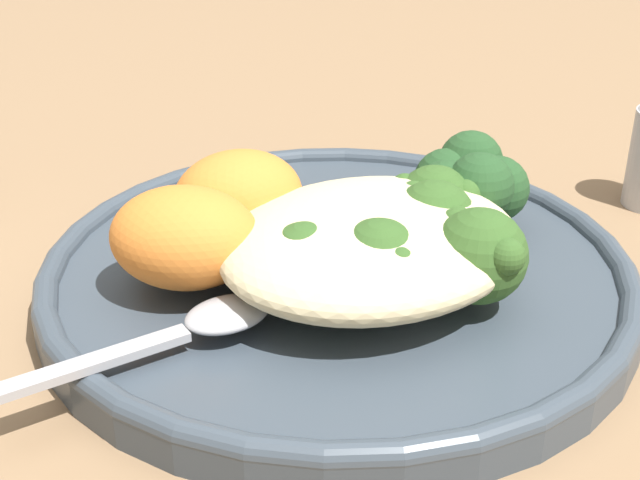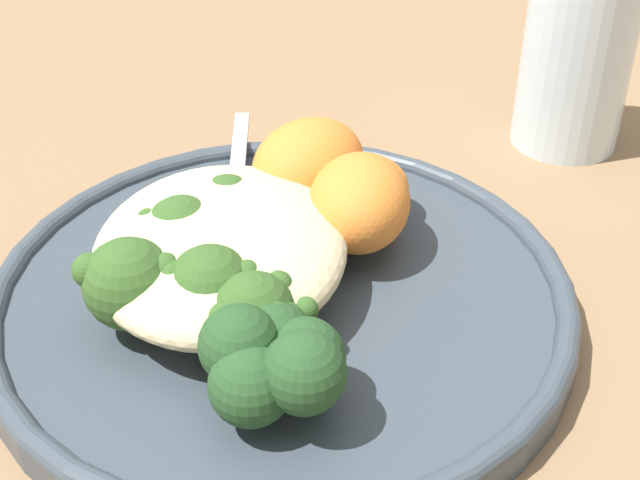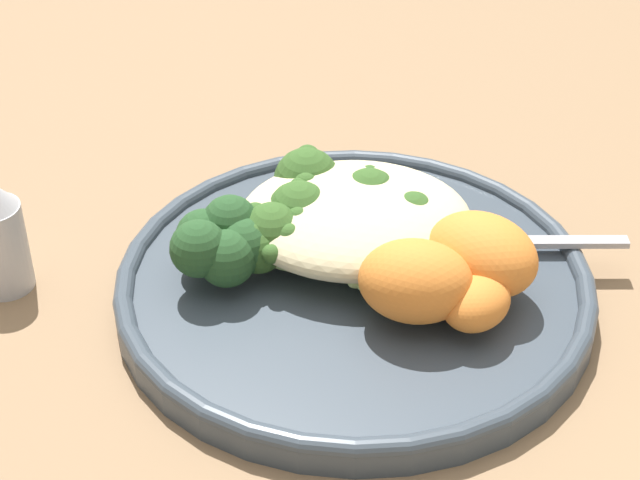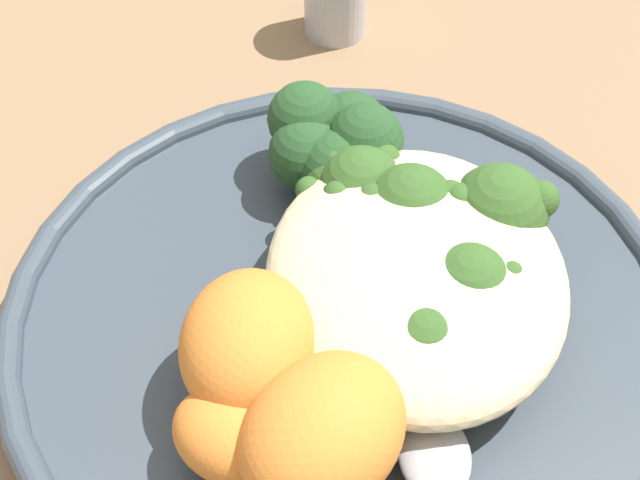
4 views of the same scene
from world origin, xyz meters
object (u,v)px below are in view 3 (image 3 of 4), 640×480
object	(u,v)px
sweet_potato_chunk_0	(415,281)
spoon	(494,240)
broccoli_stalk_2	(369,209)
broccoli_stalk_0	(402,231)
plate	(347,284)
broccoli_stalk_6	(284,238)
broccoli_stalk_4	(316,195)
sweet_potato_chunk_1	(482,257)
broccoli_stalk_7	(283,253)
quinoa_mound	(353,218)
broccoli_stalk_5	(309,222)
broccoli_stalk_1	(392,222)
sweet_potato_chunk_2	(476,302)
broccoli_stalk_3	(333,215)
kale_tuft	(221,242)

from	to	relation	value
sweet_potato_chunk_0	spoon	distance (m)	0.09
broccoli_stalk_2	sweet_potato_chunk_0	size ratio (longest dim) A/B	1.54
broccoli_stalk_0	spoon	size ratio (longest dim) A/B	0.69
plate	broccoli_stalk_6	bearing A→B (deg)	168.58
broccoli_stalk_6	sweet_potato_chunk_0	xyz separation A→B (m)	(0.08, -0.05, 0.01)
broccoli_stalk_4	broccoli_stalk_6	xyz separation A→B (m)	(-0.02, -0.05, -0.00)
sweet_potato_chunk_0	plate	bearing A→B (deg)	134.23
broccoli_stalk_0	spoon	bearing A→B (deg)	-46.55
sweet_potato_chunk_1	spoon	distance (m)	0.05
broccoli_stalk_7	sweet_potato_chunk_0	xyz separation A→B (m)	(0.08, -0.04, 0.01)
plate	broccoli_stalk_7	world-z (taller)	broccoli_stalk_7
quinoa_mound	broccoli_stalk_5	xyz separation A→B (m)	(-0.03, -0.00, -0.00)
broccoli_stalk_2	broccoli_stalk_5	xyz separation A→B (m)	(-0.04, -0.02, 0.00)
broccoli_stalk_5	sweet_potato_chunk_1	world-z (taller)	sweet_potato_chunk_1
broccoli_stalk_1	sweet_potato_chunk_2	distance (m)	0.09
broccoli_stalk_6	sweet_potato_chunk_2	size ratio (longest dim) A/B	2.23
sweet_potato_chunk_1	broccoli_stalk_3	bearing A→B (deg)	150.05
plate	kale_tuft	distance (m)	0.08
broccoli_stalk_1	broccoli_stalk_0	bearing A→B (deg)	-136.07
plate	broccoli_stalk_1	distance (m)	0.05
broccoli_stalk_4	broccoli_stalk_7	xyz separation A→B (m)	(-0.02, -0.06, -0.01)
broccoli_stalk_7	spoon	bearing A→B (deg)	-159.77
broccoli_stalk_3	broccoli_stalk_4	size ratio (longest dim) A/B	0.63
broccoli_stalk_4	sweet_potato_chunk_0	distance (m)	0.11
quinoa_mound	broccoli_stalk_5	bearing A→B (deg)	-170.49
broccoli_stalk_1	broccoli_stalk_2	xyz separation A→B (m)	(-0.01, 0.01, 0.00)
quinoa_mound	broccoli_stalk_4	size ratio (longest dim) A/B	1.17
kale_tuft	spoon	size ratio (longest dim) A/B	0.53
broccoli_stalk_3	broccoli_stalk_6	bearing A→B (deg)	104.67
kale_tuft	spoon	bearing A→B (deg)	9.77
kale_tuft	sweet_potato_chunk_0	bearing A→B (deg)	-19.07
broccoli_stalk_4	sweet_potato_chunk_0	xyz separation A→B (m)	(0.06, -0.09, 0.00)
kale_tuft	broccoli_stalk_7	bearing A→B (deg)	-2.45
quinoa_mound	broccoli_stalk_5	world-z (taller)	broccoli_stalk_5
broccoli_stalk_4	kale_tuft	xyz separation A→B (m)	(-0.06, -0.05, 0.00)
broccoli_stalk_3	quinoa_mound	bearing A→B (deg)	-145.87
broccoli_stalk_0	sweet_potato_chunk_1	size ratio (longest dim) A/B	1.18
broccoli_stalk_7	sweet_potato_chunk_2	size ratio (longest dim) A/B	2.32
plate	quinoa_mound	xyz separation A→B (m)	(0.00, 0.03, 0.03)
broccoli_stalk_4	sweet_potato_chunk_0	bearing A→B (deg)	-176.82
broccoli_stalk_7	kale_tuft	distance (m)	0.04
broccoli_stalk_7	sweet_potato_chunk_1	xyz separation A→B (m)	(0.12, -0.01, 0.01)
broccoli_stalk_2	sweet_potato_chunk_2	size ratio (longest dim) A/B	2.20
broccoli_stalk_5	sweet_potato_chunk_1	distance (m)	0.11
plate	broccoli_stalk_0	xyz separation A→B (m)	(0.03, 0.02, 0.03)
plate	broccoli_stalk_6	xyz separation A→B (m)	(-0.04, 0.01, 0.03)
broccoli_stalk_5	kale_tuft	distance (m)	0.06
sweet_potato_chunk_2	kale_tuft	xyz separation A→B (m)	(-0.15, 0.05, 0.01)
broccoli_stalk_2	broccoli_stalk_4	distance (m)	0.04
broccoli_stalk_7	kale_tuft	size ratio (longest dim) A/B	1.71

